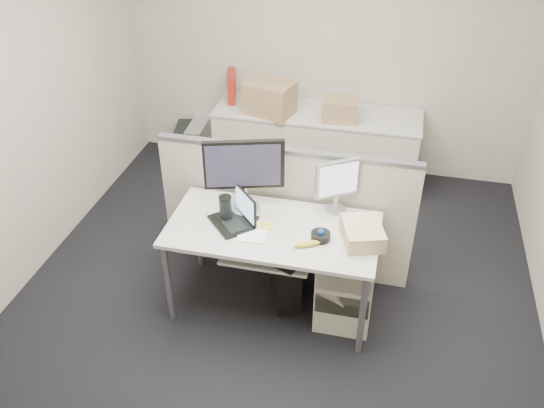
% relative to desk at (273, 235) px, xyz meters
% --- Properties ---
extents(floor, '(4.00, 4.50, 0.01)m').
position_rel_desk_xyz_m(floor, '(0.00, 0.00, -0.67)').
color(floor, black).
rests_on(floor, ground).
extents(wall_back, '(4.00, 0.02, 2.70)m').
position_rel_desk_xyz_m(wall_back, '(0.00, 2.25, 0.69)').
color(wall_back, '#BCB79F').
rests_on(wall_back, ground).
extents(wall_left, '(0.02, 4.50, 2.70)m').
position_rel_desk_xyz_m(wall_left, '(-2.00, 0.00, 0.69)').
color(wall_left, '#BCB79F').
rests_on(wall_left, ground).
extents(desk, '(1.50, 0.75, 0.73)m').
position_rel_desk_xyz_m(desk, '(0.00, 0.00, 0.00)').
color(desk, beige).
rests_on(desk, floor).
extents(keyboard_tray, '(0.62, 0.32, 0.02)m').
position_rel_desk_xyz_m(keyboard_tray, '(0.00, -0.18, -0.04)').
color(keyboard_tray, beige).
rests_on(keyboard_tray, desk).
extents(drawer_pedestal, '(0.40, 0.55, 0.65)m').
position_rel_desk_xyz_m(drawer_pedestal, '(0.55, 0.05, -0.34)').
color(drawer_pedestal, beige).
rests_on(drawer_pedestal, floor).
extents(cubicle_partition, '(2.00, 0.06, 1.10)m').
position_rel_desk_xyz_m(cubicle_partition, '(0.00, 0.45, -0.11)').
color(cubicle_partition, beige).
rests_on(cubicle_partition, floor).
extents(back_counter, '(2.00, 0.60, 0.72)m').
position_rel_desk_xyz_m(back_counter, '(0.00, 1.93, -0.30)').
color(back_counter, beige).
rests_on(back_counter, floor).
extents(monitor_main, '(0.61, 0.38, 0.57)m').
position_rel_desk_xyz_m(monitor_main, '(-0.25, 0.18, 0.35)').
color(monitor_main, black).
rests_on(monitor_main, desk).
extents(monitor_small, '(0.37, 0.32, 0.41)m').
position_rel_desk_xyz_m(monitor_small, '(0.40, 0.32, 0.27)').
color(monitor_small, '#B7B7BC').
rests_on(monitor_small, desk).
extents(laptop, '(0.39, 0.39, 0.24)m').
position_rel_desk_xyz_m(laptop, '(-0.30, -0.02, 0.18)').
color(laptop, black).
rests_on(laptop, desk).
extents(trackball, '(0.17, 0.17, 0.05)m').
position_rel_desk_xyz_m(trackball, '(0.35, -0.05, 0.09)').
color(trackball, black).
rests_on(trackball, desk).
extents(desk_phone, '(0.27, 0.26, 0.07)m').
position_rel_desk_xyz_m(desk_phone, '(0.60, 0.08, 0.10)').
color(desk_phone, black).
rests_on(desk_phone, desk).
extents(paper_stack, '(0.22, 0.27, 0.01)m').
position_rel_desk_xyz_m(paper_stack, '(-0.12, -0.08, 0.07)').
color(paper_stack, white).
rests_on(paper_stack, desk).
extents(sticky_pad, '(0.11, 0.11, 0.01)m').
position_rel_desk_xyz_m(sticky_pad, '(-0.05, 0.00, 0.07)').
color(sticky_pad, yellow).
rests_on(sticky_pad, desk).
extents(travel_mug, '(0.09, 0.09, 0.19)m').
position_rel_desk_xyz_m(travel_mug, '(-0.35, 0.02, 0.16)').
color(travel_mug, black).
rests_on(travel_mug, desk).
extents(banana, '(0.19, 0.13, 0.04)m').
position_rel_desk_xyz_m(banana, '(0.27, -0.15, 0.09)').
color(banana, '#FEF93C').
rests_on(banana, desk).
extents(cellphone, '(0.06, 0.10, 0.01)m').
position_rel_desk_xyz_m(cellphone, '(-0.15, 0.05, 0.07)').
color(cellphone, black).
rests_on(cellphone, desk).
extents(manila_folders, '(0.35, 0.39, 0.12)m').
position_rel_desk_xyz_m(manila_folders, '(0.63, 0.00, 0.13)').
color(manila_folders, tan).
rests_on(manila_folders, desk).
extents(keyboard, '(0.43, 0.29, 0.02)m').
position_rel_desk_xyz_m(keyboard, '(0.05, -0.21, -0.02)').
color(keyboard, black).
rests_on(keyboard, keyboard_tray).
extents(pc_tower_desk, '(0.33, 0.47, 0.41)m').
position_rel_desk_xyz_m(pc_tower_desk, '(0.08, 0.10, -0.46)').
color(pc_tower_desk, black).
rests_on(pc_tower_desk, floor).
extents(pc_tower_spare_dark, '(0.24, 0.43, 0.38)m').
position_rel_desk_xyz_m(pc_tower_spare_dark, '(-1.45, 1.99, -0.47)').
color(pc_tower_spare_dark, black).
rests_on(pc_tower_spare_dark, floor).
extents(pc_tower_spare_silver, '(0.20, 0.44, 0.41)m').
position_rel_desk_xyz_m(pc_tower_spare_silver, '(-1.30, 2.03, -0.46)').
color(pc_tower_spare_silver, '#B7B7BC').
rests_on(pc_tower_spare_silver, floor).
extents(cardboard_box_left, '(0.51, 0.43, 0.33)m').
position_rel_desk_xyz_m(cardboard_box_left, '(-0.45, 1.81, 0.22)').
color(cardboard_box_left, tan).
rests_on(cardboard_box_left, back_counter).
extents(cardboard_box_right, '(0.35, 0.28, 0.23)m').
position_rel_desk_xyz_m(cardboard_box_right, '(0.23, 1.81, 0.17)').
color(cardboard_box_right, tan).
rests_on(cardboard_box_right, back_counter).
extents(red_binder, '(0.15, 0.33, 0.30)m').
position_rel_desk_xyz_m(red_binder, '(-0.90, 2.03, 0.21)').
color(red_binder, maroon).
rests_on(red_binder, back_counter).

